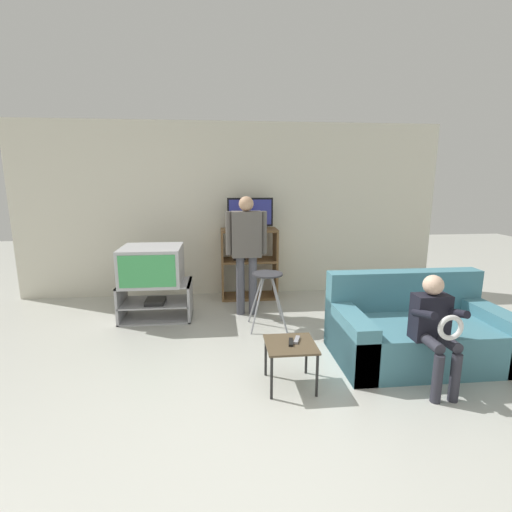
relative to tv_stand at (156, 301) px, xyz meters
The scene contains 13 objects.
ground_plane 2.56m from the tv_stand, 66.08° to the right, with size 18.00×18.00×0.00m, color #B7B7AD.
wall_back 1.80m from the tv_stand, 44.57° to the left, with size 6.40×0.06×2.60m.
tv_stand is the anchor object (origin of this frame).
television_main 0.48m from the tv_stand, 158.05° to the right, with size 0.74×0.68×0.47m.
media_shelf 1.49m from the tv_stand, 30.32° to the left, with size 0.83×0.41×1.05m.
television_flat 1.81m from the tv_stand, 30.25° to the left, with size 0.67×0.20×0.45m.
folding_stool 1.49m from the tv_stand, 18.06° to the right, with size 0.45×0.40×0.68m.
snack_table 2.26m from the tv_stand, 51.30° to the right, with size 0.43×0.43×0.39m.
remote_control_black 2.27m from the tv_stand, 51.19° to the right, with size 0.04×0.14×0.02m, color black.
remote_control_white 2.27m from the tv_stand, 49.35° to the right, with size 0.04×0.14×0.02m, color gray.
couch 3.09m from the tv_stand, 26.31° to the right, with size 1.64×0.93×0.82m.
person_standing_adult 1.37m from the tv_stand, ahead, with size 0.53×0.20×1.56m.
person_seated_child 3.25m from the tv_stand, 36.10° to the right, with size 0.33×0.43×0.98m.
Camera 1 is at (-0.21, -2.34, 1.77)m, focal length 26.00 mm.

